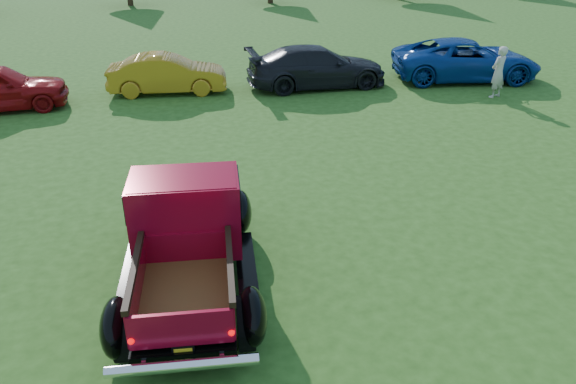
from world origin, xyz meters
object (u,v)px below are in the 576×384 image
at_px(show_car_grey, 317,67).
at_px(pickup_truck, 188,229).
at_px(show_car_blue, 466,60).
at_px(spectator, 498,72).
at_px(show_car_yellow, 167,74).

bearing_deg(show_car_grey, pickup_truck, 153.47).
distance_m(show_car_grey, show_car_blue, 5.32).
bearing_deg(spectator, pickup_truck, 13.23).
bearing_deg(spectator, show_car_blue, -117.01).
bearing_deg(spectator, show_car_yellow, -39.77).
bearing_deg(pickup_truck, spectator, 42.96).
bearing_deg(show_car_blue, show_car_yellow, 96.45).
xyz_separation_m(show_car_blue, spectator, (-0.13, -2.19, 0.11)).
xyz_separation_m(show_car_yellow, show_car_blue, (10.20, -0.72, 0.08)).
distance_m(show_car_grey, spectator, 5.75).
distance_m(pickup_truck, spectator, 12.75).
height_order(pickup_truck, show_car_grey, pickup_truck).
xyz_separation_m(pickup_truck, show_car_grey, (5.01, 10.15, -0.13)).
height_order(show_car_yellow, show_car_blue, show_car_blue).
relative_size(show_car_yellow, show_car_grey, 0.80).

